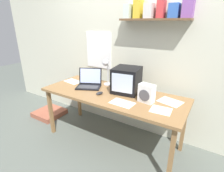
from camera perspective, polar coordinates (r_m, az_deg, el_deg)
The scene contains 14 objects.
ground_plane at distance 2.66m, azimuth -0.00°, elevation -17.28°, with size 12.00×12.00×0.00m, color #5A6159.
back_wall at distance 2.57m, azimuth 6.37°, elevation 13.25°, with size 5.60×0.24×2.60m.
corner_desk at distance 2.30m, azimuth -0.00°, elevation -3.65°, with size 1.89×0.74×0.74m.
crt_monitor at distance 2.28m, azimuth 4.79°, elevation 1.98°, with size 0.37×0.38×0.33m.
laptop at distance 2.53m, azimuth -7.43°, elevation 1.28°, with size 0.42×0.40×0.25m.
desk_lamp at distance 2.48m, azimuth -1.87°, elevation 5.87°, with size 0.13×0.17×0.39m.
juice_glass at distance 2.84m, azimuth -9.34°, elevation 3.27°, with size 0.07×0.07×0.13m.
space_heater at distance 2.03m, azimuth 11.22°, elevation -2.36°, with size 0.19×0.13×0.22m.
computer_mouse at distance 2.24m, azimuth -4.10°, elevation -2.37°, with size 0.08×0.11×0.03m.
printed_handout at distance 1.93m, azimuth 15.67°, elevation -7.61°, with size 0.22×0.20×0.00m.
open_notebook at distance 2.78m, azimuth -12.64°, elevation 1.45°, with size 0.30×0.21×0.00m.
loose_paper_near_laptop at distance 2.01m, azimuth 3.36°, elevation -5.54°, with size 0.28×0.19×0.00m.
loose_paper_near_monitor at distance 2.15m, azimuth 18.43°, elevation -4.88°, with size 0.30×0.25×0.00m.
floor_cushion at distance 3.44m, azimuth -19.71°, elevation -8.26°, with size 0.47×0.47×0.08m.
Camera 1 is at (1.11, -1.79, 1.62)m, focal length 28.00 mm.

